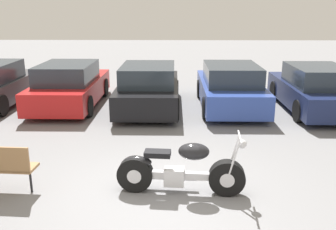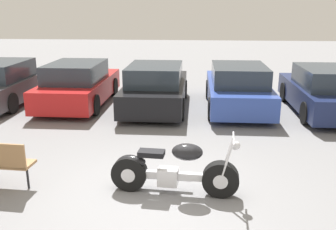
% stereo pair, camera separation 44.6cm
% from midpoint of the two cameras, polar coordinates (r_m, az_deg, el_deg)
% --- Properties ---
extents(ground_plane, '(60.00, 60.00, 0.00)m').
position_cam_midpoint_polar(ground_plane, '(6.41, -3.34, -12.52)').
color(ground_plane, slate).
extents(motorcycle, '(2.18, 0.63, 1.06)m').
position_cam_midpoint_polar(motorcycle, '(6.39, -0.28, -8.43)').
color(motorcycle, black).
rests_on(motorcycle, ground_plane).
extents(parked_car_red, '(1.86, 4.19, 1.39)m').
position_cam_midpoint_polar(parked_car_red, '(12.34, -15.75, 4.29)').
color(parked_car_red, red).
rests_on(parked_car_red, ground_plane).
extents(parked_car_black, '(1.86, 4.19, 1.39)m').
position_cam_midpoint_polar(parked_car_black, '(11.60, -4.06, 4.14)').
color(parked_car_black, black).
rests_on(parked_car_black, ground_plane).
extents(parked_car_blue, '(1.86, 4.19, 1.39)m').
position_cam_midpoint_polar(parked_car_blue, '(11.78, 8.37, 4.18)').
color(parked_car_blue, '#2D479E').
rests_on(parked_car_blue, ground_plane).
extents(parked_car_navy, '(1.86, 4.19, 1.39)m').
position_cam_midpoint_polar(parked_car_navy, '(12.11, 20.49, 3.65)').
color(parked_car_navy, '#19234C').
rests_on(parked_car_navy, ground_plane).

